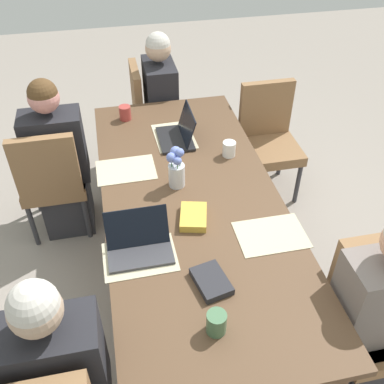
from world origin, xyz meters
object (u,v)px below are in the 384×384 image
at_px(person_near_left_mid, 371,319).
at_px(laptop_head_right_right_near, 179,134).
at_px(person_far_left_near, 60,167).
at_px(flower_vase, 176,168).
at_px(book_red_cover, 193,217).
at_px(chair_far_left_near, 52,178).
at_px(dining_table, 192,208).
at_px(laptop_far_left_far, 139,244).
at_px(coffee_mug_centre_left, 229,149).
at_px(chair_head_right_right_near, 152,111).
at_px(chair_near_right_far, 268,135).
at_px(coffee_mug_near_left, 216,323).
at_px(book_blue_cover, 211,281).
at_px(coffee_mug_near_right, 125,113).
at_px(person_head_right_right_near, 161,111).
at_px(chair_near_left_mid, 373,308).

distance_m(person_near_left_mid, laptop_head_right_right_near, 1.61).
bearing_deg(person_far_left_near, flower_vase, -130.91).
bearing_deg(book_red_cover, chair_far_left_near, 57.28).
xyz_separation_m(dining_table, person_near_left_mid, (-0.82, -0.73, -0.15)).
height_order(laptop_far_left_far, coffee_mug_centre_left, laptop_far_left_far).
height_order(person_far_left_near, flower_vase, person_far_left_near).
height_order(chair_head_right_right_near, chair_near_right_far, same).
distance_m(chair_far_left_near, chair_head_right_right_near, 1.11).
xyz_separation_m(laptop_far_left_far, laptop_head_right_right_near, (0.95, -0.38, 0.00)).
bearing_deg(dining_table, coffee_mug_near_left, 174.90).
height_order(laptop_head_right_right_near, book_blue_cover, laptop_head_right_right_near).
bearing_deg(person_far_left_near, dining_table, -134.40).
height_order(coffee_mug_near_right, book_red_cover, coffee_mug_near_right).
bearing_deg(laptop_head_right_right_near, person_near_left_mid, -154.36).
xyz_separation_m(chair_near_right_far, laptop_head_right_right_near, (-0.29, 0.77, 0.29)).
height_order(dining_table, person_head_right_right_near, person_head_right_right_near).
height_order(person_far_left_near, laptop_far_left_far, person_far_left_near).
height_order(chair_near_left_mid, laptop_far_left_far, laptop_far_left_far).
bearing_deg(chair_far_left_near, laptop_far_left_far, -153.66).
xyz_separation_m(person_head_right_right_near, coffee_mug_near_right, (-0.44, 0.32, 0.27)).
distance_m(chair_near_left_mid, laptop_head_right_right_near, 1.58).
bearing_deg(laptop_head_right_right_near, chair_near_left_mid, -151.17).
relative_size(chair_far_left_near, chair_near_right_far, 1.00).
height_order(chair_far_left_near, person_head_right_right_near, person_head_right_right_near).
relative_size(chair_near_left_mid, chair_head_right_right_near, 1.00).
distance_m(laptop_head_right_right_near, coffee_mug_near_left, 1.48).
distance_m(chair_near_left_mid, coffee_mug_near_right, 2.04).
relative_size(coffee_mug_centre_left, book_red_cover, 0.49).
xyz_separation_m(chair_near_right_far, laptop_far_left_far, (-1.24, 1.15, 0.29)).
height_order(person_head_right_right_near, coffee_mug_near_right, person_head_right_right_near).
relative_size(flower_vase, book_red_cover, 1.28).
xyz_separation_m(person_far_left_near, coffee_mug_centre_left, (-0.40, -1.11, 0.27)).
height_order(dining_table, flower_vase, flower_vase).
bearing_deg(book_red_cover, coffee_mug_centre_left, -18.68).
distance_m(person_near_left_mid, laptop_far_left_far, 1.20).
xyz_separation_m(dining_table, coffee_mug_near_left, (-0.86, 0.08, 0.12)).
distance_m(chair_near_left_mid, person_head_right_right_near, 2.28).
bearing_deg(person_head_right_right_near, laptop_head_right_right_near, -179.51).
bearing_deg(coffee_mug_near_right, person_head_right_right_near, -35.65).
relative_size(chair_near_left_mid, laptop_head_right_right_near, 2.81).
bearing_deg(book_blue_cover, flower_vase, -10.41).
relative_size(person_near_left_mid, book_red_cover, 5.97).
bearing_deg(chair_head_right_right_near, dining_table, -178.31).
xyz_separation_m(flower_vase, book_red_cover, (-0.32, -0.03, -0.10)).
relative_size(coffee_mug_near_right, coffee_mug_centre_left, 1.04).
bearing_deg(coffee_mug_near_right, book_blue_cover, -170.97).
bearing_deg(coffee_mug_near_left, laptop_head_right_right_near, -4.44).
height_order(chair_far_left_near, chair_near_right_far, same).
bearing_deg(chair_head_right_right_near, chair_near_left_mid, -159.42).
bearing_deg(chair_head_right_right_near, person_near_left_mid, -161.38).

